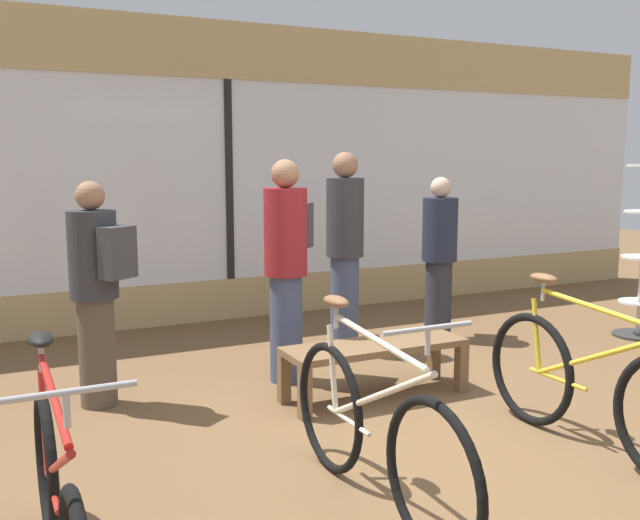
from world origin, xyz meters
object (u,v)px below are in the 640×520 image
display_bench (375,353)px  customer_near_bench (345,248)px  customer_by_window (287,263)px  bicycle_right (592,387)px  bicycle_left (373,431)px  bicycle_far_left (59,508)px  customer_near_rack (439,253)px  customer_mid_floor (96,287)px

display_bench → customer_near_bench: bearing=72.3°
display_bench → customer_by_window: (-0.42, 0.67, 0.61)m
customer_by_window → bicycle_right: bearing=-62.6°
bicycle_left → bicycle_far_left: bearing=-176.2°
customer_by_window → customer_near_rack: bearing=17.0°
customer_mid_floor → customer_near_bench: customer_near_bench is taller
bicycle_far_left → bicycle_left: (1.52, 0.10, 0.02)m
bicycle_far_left → bicycle_left: bearing=3.8°
customer_near_rack → customer_near_bench: 1.08m
bicycle_far_left → bicycle_left: bicycle_left is taller
customer_near_bench → display_bench: bearing=-107.7°
bicycle_left → customer_near_bench: customer_near_bench is taller
display_bench → customer_mid_floor: 2.07m
bicycle_far_left → customer_near_bench: bearing=44.8°
bicycle_right → customer_near_rack: size_ratio=1.15×
bicycle_left → customer_by_window: size_ratio=0.99×
customer_by_window → customer_near_bench: 0.97m
bicycle_far_left → customer_near_rack: size_ratio=1.12×
customer_near_bench → bicycle_right: bearing=-83.9°
bicycle_left → display_bench: (0.87, 1.45, -0.06)m
bicycle_right → customer_by_window: 2.43m
bicycle_far_left → bicycle_left: 1.52m
customer_near_bench → customer_mid_floor: bearing=-167.9°
bicycle_left → display_bench: bearing=59.1°
bicycle_right → customer_mid_floor: customer_mid_floor is taller
customer_by_window → bicycle_left: bearing=-101.9°
bicycle_left → bicycle_right: 1.54m
bicycle_right → customer_near_rack: 2.83m
bicycle_right → bicycle_far_left: bearing=-177.8°
customer_mid_floor → customer_by_window: bearing=-2.0°
customer_near_bench → customer_near_rack: bearing=2.0°
bicycle_far_left → customer_mid_floor: bearing=77.1°
bicycle_far_left → customer_by_window: bearing=48.5°
customer_by_window → customer_near_bench: customer_near_bench is taller
customer_mid_floor → customer_near_bench: size_ratio=0.89×
display_bench → bicycle_far_left: bearing=-147.0°
bicycle_right → customer_by_window: customer_by_window is taller
customer_near_rack → customer_by_window: size_ratio=0.90×
bicycle_right → customer_near_rack: bearing=73.6°
customer_mid_floor → customer_near_rack: bearing=8.9°
bicycle_far_left → display_bench: size_ratio=1.27×
bicycle_far_left → customer_near_rack: (3.84, 2.79, 0.47)m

